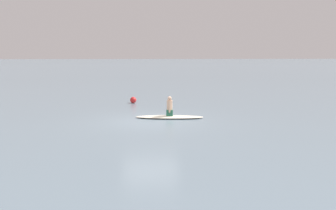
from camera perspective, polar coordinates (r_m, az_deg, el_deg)
ground_plane at (r=15.61m, az=-2.96°, el=-2.70°), size 400.00×400.00×0.00m
surfboard at (r=16.33m, az=0.26°, el=-1.98°), size 3.28×1.10×0.12m
person_paddler at (r=16.25m, az=0.27°, el=-0.33°), size 0.33×0.41×0.93m
buoy_marker at (r=21.40m, az=-5.79°, el=0.83°), size 0.39×0.39×0.39m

